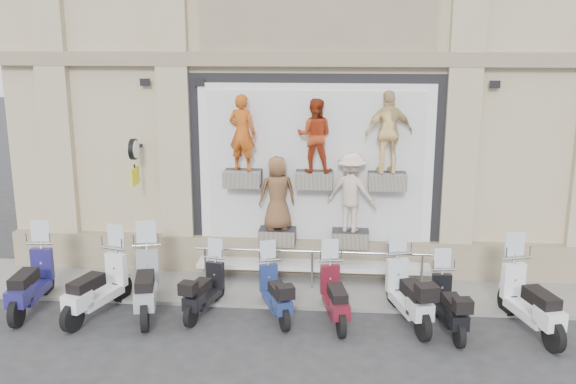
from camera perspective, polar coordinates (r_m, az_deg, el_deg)
name	(u,v)px	position (r m, az deg, el deg)	size (l,w,h in m)	color
ground	(306,333)	(12.08, 1.62, -12.43)	(90.00, 90.00, 0.00)	#2C2C2E
sidewalk	(312,288)	(13.98, 2.16, -8.51)	(16.00, 2.20, 0.08)	gray
building	(324,10)	(17.86, 3.19, 15.84)	(14.00, 8.60, 12.00)	tan
shop_vitrine	(320,175)	(13.90, 2.85, 1.48)	(5.60, 0.97, 4.30)	black
guard_rail	(312,271)	(13.73, 2.15, -7.02)	(5.06, 0.10, 0.93)	#9EA0A5
clock_sign_bracket	(134,156)	(14.28, -13.51, 3.15)	(0.10, 0.80, 1.02)	black
scooter_a	(30,271)	(13.66, -21.98, -6.50)	(0.60, 2.06, 1.67)	navy
scooter_b	(96,276)	(12.98, -16.68, -7.12)	(0.60, 2.05, 1.67)	white
scooter_c	(146,273)	(12.81, -12.55, -7.05)	(0.61, 2.11, 1.71)	gray
scooter_d	(204,281)	(12.70, -7.45, -7.81)	(0.50, 1.70, 1.38)	black
scooter_e	(275,284)	(12.44, -1.14, -8.14)	(0.50, 1.71, 1.39)	navy
scooter_f	(335,286)	(12.26, 4.20, -8.32)	(0.53, 1.80, 1.46)	#550E1A
scooter_g	(409,282)	(12.36, 10.70, -7.88)	(0.59, 2.03, 1.65)	silver
scooter_h	(450,295)	(12.23, 14.20, -8.89)	(0.51, 1.75, 1.42)	black
scooter_i	(532,289)	(12.57, 20.87, -8.04)	(0.62, 2.11, 1.71)	white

